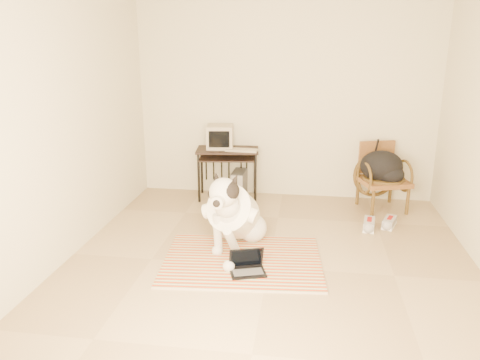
% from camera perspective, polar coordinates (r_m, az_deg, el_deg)
% --- Properties ---
extents(floor, '(4.50, 4.50, 0.00)m').
position_cam_1_polar(floor, '(4.59, 3.51, -10.56)').
color(floor, tan).
rests_on(floor, ground).
extents(wall_back, '(4.50, 0.00, 4.50)m').
position_cam_1_polar(wall_back, '(6.37, 5.53, 9.89)').
color(wall_back, beige).
rests_on(wall_back, floor).
extents(wall_front, '(4.50, 0.00, 4.50)m').
position_cam_1_polar(wall_front, '(1.99, -1.51, -5.49)').
color(wall_front, beige).
rests_on(wall_front, floor).
extents(wall_left, '(0.00, 4.50, 4.50)m').
position_cam_1_polar(wall_left, '(4.74, -21.18, 6.48)').
color(wall_left, beige).
rests_on(wall_left, floor).
extents(rug, '(1.64, 1.31, 0.02)m').
position_cam_1_polar(rug, '(4.69, 0.29, -9.78)').
color(rug, red).
rests_on(rug, floor).
extents(dog, '(0.61, 1.28, 0.92)m').
position_cam_1_polar(dog, '(4.86, -0.75, -4.25)').
color(dog, silver).
rests_on(dog, rug).
extents(laptop, '(0.38, 0.32, 0.23)m').
position_cam_1_polar(laptop, '(4.44, 0.87, -10.47)').
color(laptop, black).
rests_on(laptop, rug).
extents(computer_desk, '(0.88, 0.56, 0.69)m').
position_cam_1_polar(computer_desk, '(6.32, -1.54, 2.92)').
color(computer_desk, black).
rests_on(computer_desk, floor).
extents(crt_monitor, '(0.38, 0.37, 0.31)m').
position_cam_1_polar(crt_monitor, '(6.34, -2.47, 5.28)').
color(crt_monitor, tan).
rests_on(crt_monitor, computer_desk).
extents(desk_keyboard, '(0.43, 0.19, 0.03)m').
position_cam_1_polar(desk_keyboard, '(6.19, 0.20, 3.67)').
color(desk_keyboard, tan).
rests_on(desk_keyboard, computer_desk).
extents(pc_tower, '(0.18, 0.41, 0.38)m').
position_cam_1_polar(pc_tower, '(6.45, -0.11, -0.53)').
color(pc_tower, '#4A4A4C').
rests_on(pc_tower, floor).
extents(rattan_chair, '(0.70, 0.68, 0.85)m').
position_cam_1_polar(rattan_chair, '(6.24, 16.90, 0.42)').
color(rattan_chair, brown).
rests_on(rattan_chair, floor).
extents(backpack, '(0.53, 0.45, 0.39)m').
position_cam_1_polar(backpack, '(6.12, 17.05, 1.48)').
color(backpack, black).
rests_on(backpack, rattan_chair).
extents(sneaker_left, '(0.17, 0.33, 0.11)m').
position_cam_1_polar(sneaker_left, '(5.64, 15.46, -5.26)').
color(sneaker_left, white).
rests_on(sneaker_left, floor).
extents(sneaker_right, '(0.22, 0.32, 0.10)m').
position_cam_1_polar(sneaker_right, '(5.77, 17.74, -4.97)').
color(sneaker_right, white).
rests_on(sneaker_right, floor).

